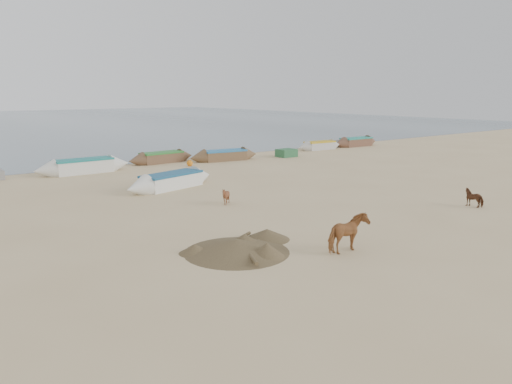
% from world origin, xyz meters
% --- Properties ---
extents(ground, '(140.00, 140.00, 0.00)m').
position_xyz_m(ground, '(0.00, 0.00, 0.00)').
color(ground, tan).
rests_on(ground, ground).
extents(cow_adult, '(1.58, 0.77, 1.31)m').
position_xyz_m(cow_adult, '(-0.82, -2.04, 0.65)').
color(cow_adult, '#985E31').
rests_on(cow_adult, ground).
extents(calf_front, '(0.76, 0.68, 0.82)m').
position_xyz_m(calf_front, '(0.04, 6.39, 0.41)').
color(calf_front, brown).
rests_on(calf_front, ground).
extents(calf_right, '(1.00, 1.06, 0.83)m').
position_xyz_m(calf_right, '(9.05, -1.05, 0.42)').
color(calf_right, brown).
rests_on(calf_right, ground).
extents(near_canoe, '(6.34, 2.90, 0.86)m').
position_xyz_m(near_canoe, '(0.01, 11.68, 0.43)').
color(near_canoe, white).
rests_on(near_canoe, ground).
extents(debris_pile, '(4.36, 4.36, 0.44)m').
position_xyz_m(debris_pile, '(-3.74, 0.24, 0.22)').
color(debris_pile, brown).
rests_on(debris_pile, ground).
extents(waterline_canoes, '(59.02, 4.10, 0.96)m').
position_xyz_m(waterline_canoes, '(-1.30, 20.04, 0.43)').
color(waterline_canoes, brown).
rests_on(waterline_canoes, ground).
extents(beach_clutter, '(46.01, 3.88, 0.64)m').
position_xyz_m(beach_clutter, '(3.61, 19.32, 0.30)').
color(beach_clutter, '#316C30').
rests_on(beach_clutter, ground).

